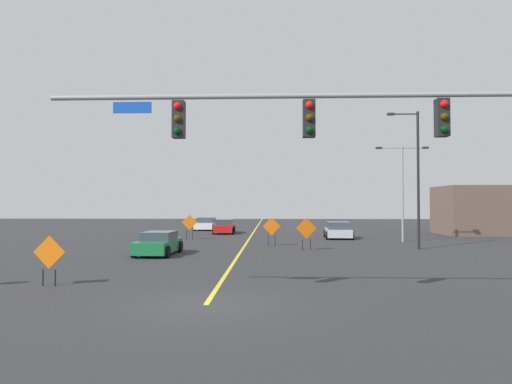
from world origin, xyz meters
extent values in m
plane|color=#2D2D30|center=(0.00, 0.00, 0.00)|extent=(139.95, 139.95, 0.00)
cube|color=yellow|center=(0.00, 38.87, 0.00)|extent=(0.16, 77.75, 0.01)
cylinder|color=gray|center=(2.89, 0.00, 5.86)|extent=(14.70, 0.14, 0.14)
cube|color=black|center=(6.57, 0.00, 5.22)|extent=(0.34, 0.32, 1.05)
sphere|color=red|center=(6.57, -0.17, 5.57)|extent=(0.22, 0.22, 0.22)
sphere|color=#3C3106|center=(6.57, -0.17, 5.22)|extent=(0.22, 0.22, 0.22)
sphere|color=black|center=(6.57, -0.17, 4.87)|extent=(0.22, 0.22, 0.22)
cube|color=black|center=(2.89, 0.00, 5.22)|extent=(0.34, 0.32, 1.05)
sphere|color=red|center=(2.89, -0.17, 5.57)|extent=(0.22, 0.22, 0.22)
sphere|color=#3C3106|center=(2.89, -0.17, 5.22)|extent=(0.22, 0.22, 0.22)
sphere|color=black|center=(2.89, -0.17, 4.87)|extent=(0.22, 0.22, 0.22)
cube|color=black|center=(-0.78, 0.00, 5.22)|extent=(0.34, 0.32, 1.05)
sphere|color=red|center=(-0.78, -0.17, 5.57)|extent=(0.22, 0.22, 0.22)
sphere|color=#3C3106|center=(-0.78, -0.17, 5.22)|extent=(0.22, 0.22, 0.22)
sphere|color=black|center=(-0.78, -0.17, 4.87)|extent=(0.22, 0.22, 0.22)
cube|color=#1447B7|center=(-2.12, 0.00, 5.57)|extent=(1.10, 0.03, 0.32)
cylinder|color=gray|center=(11.50, 20.90, 3.56)|extent=(0.16, 0.16, 7.13)
cylinder|color=gray|center=(10.65, 20.90, 6.98)|extent=(1.71, 0.08, 0.08)
cube|color=#262628|center=(9.79, 20.90, 6.98)|extent=(0.44, 0.24, 0.14)
cylinder|color=gray|center=(12.36, 20.90, 6.98)|extent=(1.71, 0.08, 0.08)
cube|color=#262628|center=(13.21, 20.90, 6.98)|extent=(0.44, 0.24, 0.14)
cylinder|color=black|center=(10.97, 15.65, 4.30)|extent=(0.16, 0.16, 8.60)
cylinder|color=black|center=(10.14, 15.65, 8.45)|extent=(1.66, 0.08, 0.08)
cube|color=#262628|center=(9.31, 15.65, 8.45)|extent=(0.44, 0.24, 0.14)
cube|color=orange|center=(1.81, 17.47, 1.31)|extent=(1.18, 0.14, 1.18)
cylinder|color=black|center=(1.58, 17.45, 0.35)|extent=(0.05, 0.05, 0.70)
cylinder|color=black|center=(2.04, 17.49, 0.35)|extent=(0.05, 0.05, 0.70)
cube|color=orange|center=(3.93, 14.68, 1.34)|extent=(1.25, 0.30, 1.27)
cylinder|color=black|center=(3.68, 14.63, 0.34)|extent=(0.05, 0.05, 0.68)
cylinder|color=black|center=(4.17, 14.74, 0.34)|extent=(0.05, 0.05, 0.68)
cube|color=orange|center=(-5.83, 2.68, 1.16)|extent=(1.15, 0.10, 1.15)
cylinder|color=black|center=(-6.05, 2.69, 0.28)|extent=(0.05, 0.05, 0.57)
cylinder|color=black|center=(-5.61, 2.67, 0.28)|extent=(0.05, 0.05, 0.57)
cube|color=orange|center=(-4.69, 22.61, 1.35)|extent=(1.20, 0.15, 1.20)
cylinder|color=black|center=(-4.93, 22.59, 0.37)|extent=(0.05, 0.05, 0.73)
cylinder|color=black|center=(-4.46, 22.63, 0.37)|extent=(0.05, 0.05, 0.73)
cube|color=red|center=(-2.73, 29.96, 0.49)|extent=(1.92, 4.49, 0.67)
cube|color=#333D47|center=(-2.74, 30.18, 1.08)|extent=(1.66, 2.38, 0.51)
cylinder|color=black|center=(-3.52, 28.38, 0.32)|extent=(0.25, 0.65, 0.64)
cylinder|color=black|center=(-1.79, 28.46, 0.32)|extent=(0.25, 0.65, 0.64)
cylinder|color=black|center=(-3.66, 31.47, 0.32)|extent=(0.25, 0.65, 0.64)
cylinder|color=black|center=(-1.93, 31.54, 0.32)|extent=(0.25, 0.65, 0.64)
cube|color=#196B38|center=(-4.47, 12.12, 0.48)|extent=(1.91, 4.08, 0.65)
cube|color=#333D47|center=(-4.47, 12.32, 1.04)|extent=(1.67, 2.12, 0.46)
cylinder|color=black|center=(-5.41, 10.74, 0.32)|extent=(0.24, 0.65, 0.64)
cylinder|color=black|center=(-3.64, 10.68, 0.32)|extent=(0.24, 0.65, 0.64)
cylinder|color=black|center=(-5.31, 13.55, 0.32)|extent=(0.24, 0.65, 0.64)
cylinder|color=black|center=(-3.54, 13.49, 0.32)|extent=(0.24, 0.65, 0.64)
cube|color=white|center=(-5.28, 35.42, 0.48)|extent=(1.98, 4.57, 0.64)
cube|color=#333D47|center=(-5.28, 35.64, 1.07)|extent=(1.77, 2.31, 0.54)
cylinder|color=black|center=(-6.26, 33.83, 0.32)|extent=(0.22, 0.64, 0.64)
cylinder|color=black|center=(-4.31, 33.82, 0.32)|extent=(0.22, 0.64, 0.64)
cylinder|color=black|center=(-6.24, 37.02, 0.32)|extent=(0.22, 0.64, 0.64)
cylinder|color=black|center=(-4.29, 37.00, 0.32)|extent=(0.22, 0.64, 0.64)
cube|color=#B7BABF|center=(7.23, 24.19, 0.47)|extent=(2.17, 4.01, 0.61)
cube|color=#333D47|center=(7.22, 24.00, 1.06)|extent=(1.88, 2.35, 0.58)
cylinder|color=black|center=(8.28, 25.50, 0.32)|extent=(0.26, 0.65, 0.64)
cylinder|color=black|center=(6.34, 25.61, 0.32)|extent=(0.26, 0.65, 0.64)
cylinder|color=black|center=(8.12, 22.77, 0.32)|extent=(0.26, 0.65, 0.64)
cylinder|color=black|center=(6.18, 22.88, 0.32)|extent=(0.26, 0.65, 0.64)
cube|color=brown|center=(21.56, 29.16, 2.22)|extent=(8.37, 5.75, 4.43)
camera|label=1|loc=(1.86, -12.47, 2.84)|focal=31.30mm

